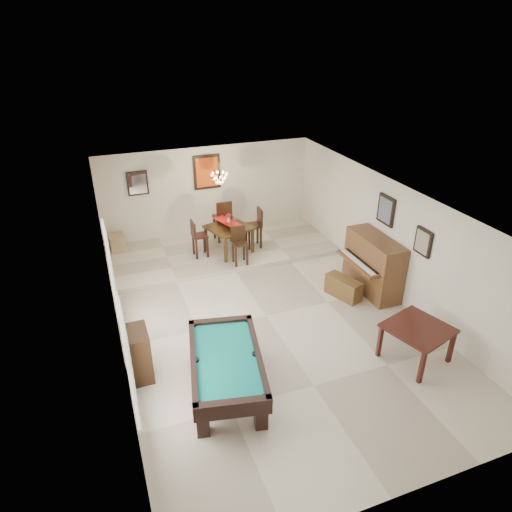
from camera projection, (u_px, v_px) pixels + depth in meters
ground_plane at (266, 316)px, 9.76m from camera, size 6.00×9.00×0.02m
wall_back at (208, 192)px, 12.91m from camera, size 6.00×0.04×2.60m
wall_front at (407, 429)px, 5.42m from camera, size 6.00×0.04×2.60m
wall_left at (112, 290)px, 8.23m from camera, size 0.04×9.00×2.60m
wall_right at (392, 240)px, 10.10m from camera, size 0.04×9.00×2.60m
ceiling at (267, 201)px, 8.57m from camera, size 6.00×9.00×0.04m
dining_step at (222, 250)px, 12.44m from camera, size 6.00×2.50×0.12m
window_left_front at (128, 361)px, 6.36m from camera, size 0.06×1.00×1.70m
window_left_rear at (110, 269)px, 8.69m from camera, size 0.06×1.00×1.70m
pool_table at (227, 374)px, 7.62m from camera, size 1.56×2.32×0.71m
square_table at (415, 343)px, 8.36m from camera, size 1.29×1.29×0.71m
upright_piano at (367, 266)px, 10.35m from camera, size 0.90×1.61×1.34m
piano_bench at (343, 288)px, 10.33m from camera, size 0.60×0.91×0.47m
apothecary_chest at (138, 354)px, 7.90m from camera, size 0.42×0.63×0.95m
dining_table at (229, 237)px, 12.04m from camera, size 1.29×1.29×0.84m
flower_vase at (229, 218)px, 11.79m from camera, size 0.17×0.17×0.25m
dining_chair_south at (240, 246)px, 11.39m from camera, size 0.38×0.38×0.97m
dining_chair_north at (222, 220)px, 12.60m from camera, size 0.47×0.47×1.19m
dining_chair_west at (200, 238)px, 11.77m from camera, size 0.38×0.38×0.99m
dining_chair_east at (253, 228)px, 12.24m from camera, size 0.44×0.44×1.09m
corner_bench at (117, 243)px, 12.19m from camera, size 0.41×0.51×0.44m
chandelier at (220, 174)px, 11.41m from camera, size 0.44×0.44×0.60m
back_painting at (207, 172)px, 12.60m from camera, size 0.75×0.06×0.95m
back_mirror at (138, 183)px, 12.05m from camera, size 0.55×0.06×0.65m
right_picture_upper at (386, 210)px, 10.06m from camera, size 0.06×0.55×0.65m
right_picture_lower at (423, 242)px, 9.07m from camera, size 0.06×0.45×0.55m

